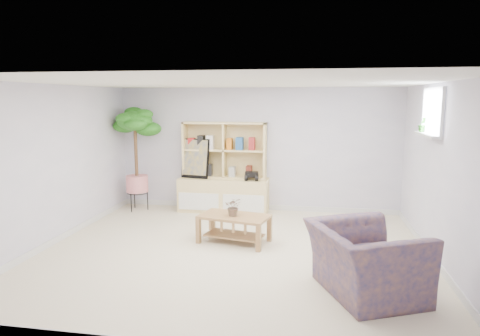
% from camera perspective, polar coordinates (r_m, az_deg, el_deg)
% --- Properties ---
extents(floor, '(5.50, 5.00, 0.01)m').
position_cam_1_polar(floor, '(6.26, -0.95, -11.21)').
color(floor, beige).
rests_on(floor, ground).
extents(ceiling, '(5.50, 5.00, 0.01)m').
position_cam_1_polar(ceiling, '(5.87, -1.02, 11.33)').
color(ceiling, white).
rests_on(ceiling, walls).
extents(walls, '(5.51, 5.01, 2.40)m').
position_cam_1_polar(walls, '(5.94, -0.98, -0.30)').
color(walls, silver).
rests_on(walls, floor).
extents(baseboard, '(5.50, 5.00, 0.10)m').
position_cam_1_polar(baseboard, '(6.24, -0.95, -10.78)').
color(baseboard, silver).
rests_on(baseboard, floor).
extents(window, '(0.10, 0.98, 0.68)m').
position_cam_1_polar(window, '(6.57, 24.36, 6.81)').
color(window, silver).
rests_on(window, walls).
extents(window_sill, '(0.14, 1.00, 0.04)m').
position_cam_1_polar(window_sill, '(6.57, 23.67, 4.05)').
color(window_sill, silver).
rests_on(window_sill, walls).
extents(storage_unit, '(1.74, 0.59, 1.74)m').
position_cam_1_polar(storage_unit, '(8.28, -2.21, 0.08)').
color(storage_unit, '#DFC36C').
rests_on(storage_unit, floor).
extents(poster, '(0.57, 0.23, 0.77)m').
position_cam_1_polar(poster, '(8.35, -5.95, 1.27)').
color(poster, gold).
rests_on(poster, storage_unit).
extents(toy_truck, '(0.37, 0.27, 0.19)m').
position_cam_1_polar(toy_truck, '(8.09, 1.56, -1.01)').
color(toy_truck, black).
rests_on(toy_truck, storage_unit).
extents(coffee_table, '(1.14, 0.78, 0.43)m').
position_cam_1_polar(coffee_table, '(6.62, -0.78, -8.10)').
color(coffee_table, olive).
rests_on(coffee_table, floor).
extents(table_plant, '(0.29, 0.26, 0.29)m').
position_cam_1_polar(table_plant, '(6.50, -0.86, -5.18)').
color(table_plant, '#226F2C').
rests_on(table_plant, coffee_table).
extents(floor_tree, '(0.89, 0.89, 2.03)m').
position_cam_1_polar(floor_tree, '(8.57, -13.67, 1.12)').
color(floor_tree, '#18560F').
rests_on(floor_tree, floor).
extents(armchair, '(1.44, 1.52, 0.89)m').
position_cam_1_polar(armchair, '(5.08, 16.38, -11.20)').
color(armchair, navy).
rests_on(armchair, floor).
extents(sill_plant, '(0.13, 0.11, 0.22)m').
position_cam_1_polar(sill_plant, '(6.85, 23.16, 5.37)').
color(sill_plant, '#18560F').
rests_on(sill_plant, window_sill).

